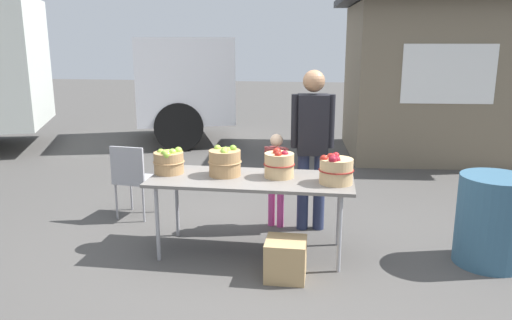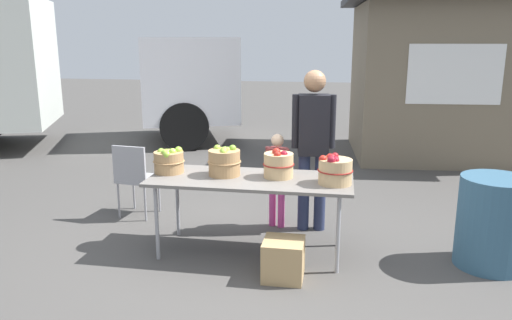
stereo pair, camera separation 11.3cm
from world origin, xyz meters
The scene contains 12 objects.
ground_plane centered at (0.00, 0.00, 0.00)m, with size 40.00×40.00×0.00m, color #474442.
market_table centered at (0.00, 0.00, 0.71)m, with size 1.90×0.76×0.75m.
apple_basket_green_0 centered at (-0.82, 0.05, 0.87)m, with size 0.31×0.31×0.25m.
apple_basket_green_1 centered at (-0.26, 0.05, 0.88)m, with size 0.32×0.32×0.29m.
apple_basket_red_0 centered at (0.26, 0.07, 0.87)m, with size 0.30×0.30×0.28m.
apple_basket_red_1 centered at (0.78, -0.07, 0.88)m, with size 0.32×0.32×0.28m.
vendor_adult centered at (0.54, 0.71, 1.01)m, with size 0.45×0.26×1.71m.
child_customer centered at (0.16, 0.73, 0.61)m, with size 0.27×0.18×1.04m.
food_kiosk centered at (2.56, 4.77, 1.38)m, with size 3.70×3.15×2.74m.
folding_chair centered at (-1.49, 0.76, 0.51)m, with size 0.44×0.44×0.86m.
trash_barrel centered at (2.20, 0.09, 0.42)m, with size 0.62×0.62×0.83m, color #335972.
produce_crate centered at (0.37, -0.48, 0.17)m, with size 0.35×0.35×0.35m, color tan.
Camera 1 is at (0.71, -4.45, 2.01)m, focal length 34.99 mm.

